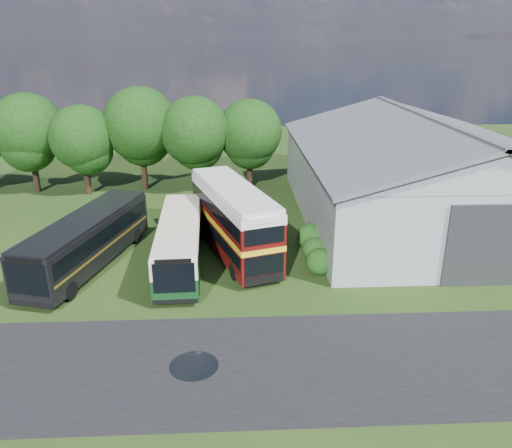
{
  "coord_description": "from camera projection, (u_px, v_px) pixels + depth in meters",
  "views": [
    {
      "loc": [
        0.36,
        -21.58,
        13.69
      ],
      "look_at": [
        1.79,
        8.0,
        2.55
      ],
      "focal_mm": 35.0,
      "sensor_mm": 36.0,
      "label": 1
    }
  ],
  "objects": [
    {
      "name": "tree_mid",
      "position": [
        140.0,
        124.0,
        45.62
      ],
      "size": [
        6.8,
        6.8,
        9.6
      ],
      "color": "black",
      "rests_on": "ground"
    },
    {
      "name": "ground",
      "position": [
        228.0,
        328.0,
        24.97
      ],
      "size": [
        120.0,
        120.0,
        0.0
      ],
      "primitive_type": "plane",
      "color": "#193611",
      "rests_on": "ground"
    },
    {
      "name": "bus_green_single",
      "position": [
        180.0,
        242.0,
        31.32
      ],
      "size": [
        2.99,
        11.14,
        3.05
      ],
      "rotation": [
        0.0,
        0.0,
        0.04
      ],
      "color": "black",
      "rests_on": "ground"
    },
    {
      "name": "shrub_mid",
      "position": [
        314.0,
        259.0,
        32.71
      ],
      "size": [
        1.6,
        1.6,
        1.6
      ],
      "primitive_type": "sphere",
      "color": "#194714",
      "rests_on": "ground"
    },
    {
      "name": "tree_left_a",
      "position": [
        28.0,
        129.0,
        44.99
      ],
      "size": [
        6.46,
        6.46,
        9.12
      ],
      "color": "black",
      "rests_on": "ground"
    },
    {
      "name": "bus_maroon_double",
      "position": [
        234.0,
        221.0,
        32.81
      ],
      "size": [
        6.05,
        11.23,
        4.69
      ],
      "rotation": [
        0.0,
        0.0,
        0.32
      ],
      "color": "black",
      "rests_on": "ground"
    },
    {
      "name": "puddle",
      "position": [
        194.0,
        366.0,
        22.1
      ],
      "size": [
        2.2,
        2.2,
        0.01
      ],
      "primitive_type": "cylinder",
      "color": "black",
      "rests_on": "ground"
    },
    {
      "name": "tree_right_b",
      "position": [
        250.0,
        132.0,
        46.15
      ],
      "size": [
        5.98,
        5.98,
        8.45
      ],
      "color": "black",
      "rests_on": "ground"
    },
    {
      "name": "tree_right_a",
      "position": [
        195.0,
        131.0,
        45.09
      ],
      "size": [
        6.26,
        6.26,
        8.83
      ],
      "color": "black",
      "rests_on": "ground"
    },
    {
      "name": "shrub_back",
      "position": [
        309.0,
        247.0,
        34.58
      ],
      "size": [
        1.8,
        1.8,
        1.8
      ],
      "primitive_type": "sphere",
      "color": "#194714",
      "rests_on": "ground"
    },
    {
      "name": "bus_dark_single",
      "position": [
        87.0,
        240.0,
        31.19
      ],
      "size": [
        5.8,
        12.22,
        3.29
      ],
      "rotation": [
        0.0,
        0.0,
        -0.27
      ],
      "color": "black",
      "rests_on": "ground"
    },
    {
      "name": "tree_left_b",
      "position": [
        82.0,
        138.0,
        44.5
      ],
      "size": [
        5.78,
        5.78,
        8.16
      ],
      "color": "black",
      "rests_on": "ground"
    },
    {
      "name": "storage_shed",
      "position": [
        419.0,
        166.0,
        39.13
      ],
      "size": [
        18.8,
        24.8,
        8.15
      ],
      "color": "gray",
      "rests_on": "ground"
    },
    {
      "name": "shrub_front",
      "position": [
        319.0,
        273.0,
        30.84
      ],
      "size": [
        1.7,
        1.7,
        1.7
      ],
      "primitive_type": "sphere",
      "color": "#194714",
      "rests_on": "ground"
    },
    {
      "name": "asphalt_road",
      "position": [
        295.0,
        363.0,
        22.31
      ],
      "size": [
        60.0,
        8.0,
        0.02
      ],
      "primitive_type": "cube",
      "color": "black",
      "rests_on": "ground"
    }
  ]
}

